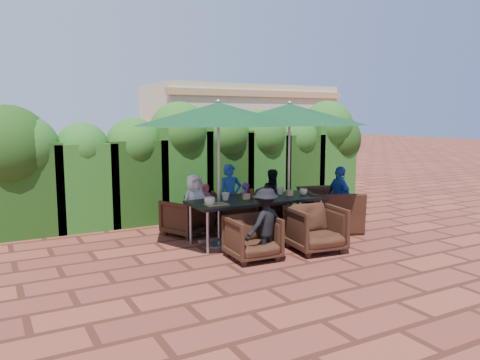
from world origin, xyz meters
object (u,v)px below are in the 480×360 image
dining_table (257,203)px  chair_far_mid (234,208)px  chair_far_right (270,207)px  chair_near_left (253,236)px  umbrella_left (218,114)px  umbrella_right (290,115)px  chair_near_right (316,226)px  chair_end_right (329,203)px  chair_far_left (186,215)px

dining_table → chair_far_mid: chair_far_mid is taller
chair_far_right → chair_near_left: size_ratio=0.93×
dining_table → chair_far_right: dining_table is taller
umbrella_left → umbrella_right: bearing=0.7°
dining_table → chair_far_mid: (0.06, 0.99, -0.27)m
dining_table → chair_near_left: (-0.63, -0.92, -0.30)m
chair_far_right → chair_near_left: bearing=55.9°
chair_near_right → chair_far_mid: bearing=108.8°
chair_far_right → chair_end_right: size_ratio=0.58×
chair_near_right → chair_end_right: 1.60m
chair_far_mid → chair_near_left: (-0.69, -1.91, -0.03)m
chair_near_left → chair_near_right: size_ratio=0.91×
chair_far_left → chair_near_left: size_ratio=1.01×
dining_table → chair_near_right: size_ratio=2.98×
chair_near_right → chair_far_right: bearing=85.3°
chair_far_right → chair_near_right: chair_near_right is taller
dining_table → chair_far_right: (0.90, 1.01, -0.33)m
umbrella_left → chair_near_right: 2.43m
dining_table → chair_end_right: size_ratio=2.04×
chair_end_right → chair_far_mid: bearing=81.8°
dining_table → chair_end_right: bearing=1.9°
umbrella_right → chair_far_right: umbrella_right is taller
umbrella_right → chair_far_mid: size_ratio=3.40×
chair_near_right → chair_near_left: bearing=-178.8°
chair_far_left → umbrella_left: bearing=77.4°
dining_table → umbrella_right: 1.68m
umbrella_left → chair_far_mid: size_ratio=3.57×
dining_table → umbrella_right: umbrella_right is taller
chair_end_right → chair_far_right: bearing=60.3°
chair_far_mid → chair_end_right: 1.86m
chair_far_left → dining_table: bearing=109.6°
chair_far_left → chair_end_right: bearing=135.9°
umbrella_right → chair_near_right: size_ratio=3.36×
chair_far_mid → chair_end_right: bearing=165.3°
chair_end_right → chair_near_left: bearing=135.3°
dining_table → chair_near_left: dining_table is taller
umbrella_right → chair_end_right: size_ratio=2.30×
umbrella_right → chair_far_left: bearing=150.1°
dining_table → chair_end_right: 1.67m
chair_far_mid → umbrella_right: bearing=139.0°
umbrella_left → chair_end_right: bearing=0.8°
chair_near_left → chair_near_right: (1.12, -0.11, 0.04)m
chair_far_left → chair_far_right: bearing=156.6°
chair_near_left → chair_far_mid: bearing=73.0°
chair_far_mid → chair_near_left: chair_far_mid is taller
umbrella_left → chair_far_right: (1.65, 0.99, -1.87)m
chair_near_left → chair_end_right: size_ratio=0.62×
chair_far_mid → chair_end_right: (1.60, -0.93, 0.12)m
chair_far_left → chair_near_right: chair_near_right is taller
chair_far_mid → chair_near_left: size_ratio=1.09×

